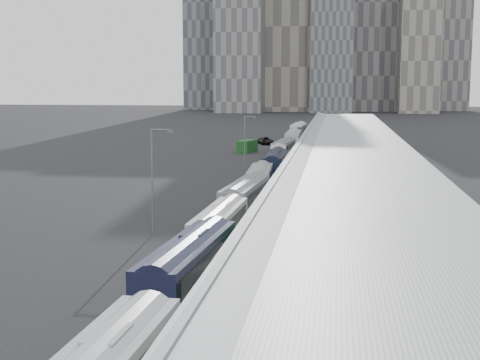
% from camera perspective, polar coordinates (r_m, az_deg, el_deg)
% --- Properties ---
extents(sidewalk, '(10.00, 170.00, 0.12)m').
position_cam_1_polar(sidewalk, '(73.80, 6.50, -2.32)').
color(sidewalk, gray).
rests_on(sidewalk, ground).
extents(lane_line, '(0.12, 160.00, 0.02)m').
position_cam_1_polar(lane_line, '(74.85, -1.56, -2.16)').
color(lane_line, gold).
rests_on(lane_line, ground).
extents(depot, '(12.45, 160.40, 7.20)m').
position_cam_1_polar(depot, '(73.25, 9.67, 0.27)').
color(depot, gray).
rests_on(depot, ground).
extents(skyline, '(145.00, 64.00, 120.00)m').
position_cam_1_polar(skyline, '(344.03, 6.08, 14.39)').
color(skyline, slate).
rests_on(skyline, ground).
extents(bus_1, '(3.76, 13.99, 4.04)m').
position_cam_1_polar(bus_1, '(42.18, -4.37, -8.01)').
color(bus_1, '#161931').
rests_on(bus_1, ground).
extents(bus_2, '(2.98, 12.51, 3.63)m').
position_cam_1_polar(bus_2, '(54.59, -1.77, -4.43)').
color(bus_2, silver).
rests_on(bus_2, ground).
extents(bus_3, '(3.65, 13.39, 3.87)m').
position_cam_1_polar(bus_3, '(67.95, 0.46, -1.83)').
color(bus_3, gray).
rests_on(bus_3, ground).
extents(bus_4, '(3.13, 12.81, 3.71)m').
position_cam_1_polar(bus_4, '(79.89, 1.66, -0.37)').
color(bus_4, '#9D9FA6').
rests_on(bus_4, ground).
extents(bus_5, '(3.13, 13.81, 4.02)m').
position_cam_1_polar(bus_5, '(95.20, 3.01, 1.09)').
color(bus_5, black).
rests_on(bus_5, ground).
extents(bus_6, '(3.36, 12.48, 3.61)m').
position_cam_1_polar(bus_6, '(107.13, 3.27, 1.78)').
color(bus_6, silver).
rests_on(bus_6, ground).
extents(bus_7, '(3.68, 12.48, 3.59)m').
position_cam_1_polar(bus_7, '(120.79, 3.74, 2.50)').
color(bus_7, slate).
rests_on(bus_7, ground).
extents(bus_8, '(3.05, 13.79, 4.03)m').
position_cam_1_polar(bus_8, '(138.03, 4.56, 3.28)').
color(bus_8, '#B1B5BC').
rests_on(bus_8, ground).
extents(bus_9, '(2.74, 12.23, 3.57)m').
position_cam_1_polar(bus_9, '(149.21, 4.91, 3.57)').
color(bus_9, black).
rests_on(bus_9, ground).
extents(bus_10, '(3.38, 13.85, 4.02)m').
position_cam_1_polar(bus_10, '(166.14, 5.00, 4.10)').
color(bus_10, silver).
rests_on(bus_10, ground).
extents(tree_1, '(2.34, 2.34, 4.17)m').
position_cam_1_polar(tree_1, '(50.25, 1.84, -3.84)').
color(tree_1, black).
rests_on(tree_1, ground).
extents(tree_2, '(1.29, 1.29, 4.10)m').
position_cam_1_polar(tree_2, '(71.95, 4.25, 0.11)').
color(tree_2, black).
rests_on(tree_2, ground).
extents(tree_3, '(1.88, 1.88, 4.43)m').
position_cam_1_polar(tree_3, '(99.75, 5.22, 2.41)').
color(tree_3, black).
rests_on(tree_3, ground).
extents(tree_4, '(1.46, 1.46, 4.49)m').
position_cam_1_polar(tree_4, '(124.03, 5.93, 3.63)').
color(tree_4, black).
rests_on(tree_4, ground).
extents(street_lamp_near, '(2.04, 0.22, 9.56)m').
position_cam_1_polar(street_lamp_near, '(59.94, -7.35, 0.47)').
color(street_lamp_near, '#59595E').
rests_on(street_lamp_near, ground).
extents(street_lamp_far, '(2.04, 0.22, 8.14)m').
position_cam_1_polar(street_lamp_far, '(113.12, 0.50, 3.78)').
color(street_lamp_far, '#59595E').
rests_on(street_lamp_far, ground).
extents(shipping_container, '(3.67, 6.08, 2.44)m').
position_cam_1_polar(shipping_container, '(132.68, 0.62, 2.90)').
color(shipping_container, '#133E16').
rests_on(shipping_container, ground).
extents(suv, '(4.56, 6.38, 1.61)m').
position_cam_1_polar(suv, '(150.60, 2.21, 3.37)').
color(suv, black).
rests_on(suv, ground).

